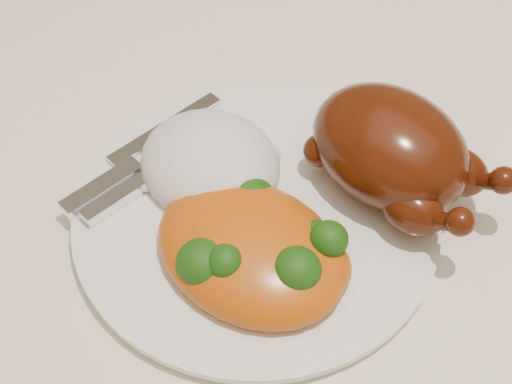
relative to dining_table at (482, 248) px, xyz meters
The scene contains 7 objects.
dining_table is the anchor object (origin of this frame).
tablecloth 0.07m from the dining_table, ahead, with size 1.73×1.03×0.18m.
dinner_plate 0.23m from the dining_table, 133.93° to the right, with size 0.26×0.26×0.01m, color white.
roast_chicken 0.19m from the dining_table, 134.91° to the right, with size 0.16×0.12×0.08m.
rice_mound 0.27m from the dining_table, 144.00° to the right, with size 0.12×0.11×0.06m.
mac_and_cheese 0.25m from the dining_table, 122.63° to the right, with size 0.15×0.12×0.05m.
cutlery 0.32m from the dining_table, 144.11° to the right, with size 0.05×0.16×0.01m.
Camera 1 is at (0.03, -0.42, 1.19)m, focal length 50.00 mm.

